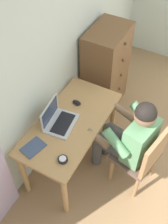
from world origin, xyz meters
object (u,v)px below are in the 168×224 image
dresser (106,70)px  desk_clock (63,159)px  chair (142,156)px  laptop (58,120)px  notebook_pad (33,147)px  desk (71,129)px  computer_mouse (77,103)px  person_seated (129,136)px

dresser → desk_clock: size_ratio=12.83×
chair → laptop: (-0.19, 0.85, 0.29)m
chair → notebook_pad: size_ratio=4.15×
desk → computer_mouse: (0.25, 0.07, 0.13)m
laptop → notebook_pad: bearing=173.2°
person_seated → notebook_pad: 0.93m
laptop → computer_mouse: laptop is taller
laptop → computer_mouse: (0.32, -0.03, -0.04)m
chair → notebook_pad: (-0.55, 0.89, 0.25)m
chair → laptop: 0.92m
desk → desk_clock: size_ratio=13.49×
computer_mouse → desk_clock: (-0.66, -0.23, -0.00)m
dresser → computer_mouse: dresser is taller
dresser → computer_mouse: bearing=-177.2°
desk → computer_mouse: bearing=15.1°
chair → computer_mouse: chair is taller
desk → computer_mouse: size_ratio=12.14×
desk_clock → notebook_pad: (-0.01, 0.31, -0.01)m
dresser → chair: bearing=-137.8°
desk → person_seated: 0.59m
person_seated → dresser: bearing=36.6°
desk → person_seated: size_ratio=1.02×
chair → desk: bearing=99.0°
dresser → person_seated: size_ratio=0.97×
chair → dresser: bearing=42.2°
desk → person_seated: person_seated is taller
dresser → notebook_pad: dresser is taller
desk → chair: bearing=-81.0°
dresser → notebook_pad: size_ratio=5.50×
desk → laptop: (-0.07, 0.10, 0.16)m
desk → notebook_pad: size_ratio=5.78×
chair → notebook_pad: 1.08m
dresser → laptop: size_ratio=3.15×
notebook_pad → dresser: bearing=12.6°
dresser → laptop: bearing=-179.6°
dresser → computer_mouse: size_ratio=11.55×
desk_clock → dresser: bearing=10.4°
desk → notebook_pad: (-0.43, 0.14, 0.12)m
chair → person_seated: person_seated is taller
person_seated → desk_clock: size_ratio=13.22×
laptop → notebook_pad: 0.37m
laptop → computer_mouse: bearing=-5.8°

